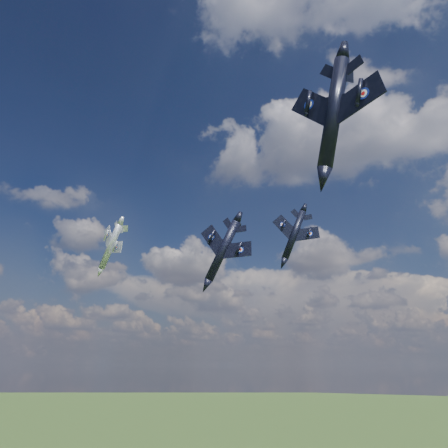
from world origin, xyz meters
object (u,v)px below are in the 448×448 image
at_px(jet_lead_navy, 223,250).
at_px(jet_left_silver, 111,246).
at_px(jet_high_navy, 294,235).
at_px(jet_right_navy, 334,113).

distance_m(jet_lead_navy, jet_left_silver, 32.90).
relative_size(jet_lead_navy, jet_high_navy, 1.06).
xyz_separation_m(jet_lead_navy, jet_right_navy, (23.75, -23.82, 6.20)).
bearing_deg(jet_right_navy, jet_left_silver, 169.94).
bearing_deg(jet_right_navy, jet_high_navy, 132.42).
bearing_deg(jet_high_navy, jet_lead_navy, -129.09).
xyz_separation_m(jet_lead_navy, jet_high_navy, (7.74, 16.16, 6.06)).
distance_m(jet_lead_navy, jet_right_navy, 34.21).
bearing_deg(jet_left_silver, jet_lead_navy, 6.66).
relative_size(jet_lead_navy, jet_right_navy, 0.92).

